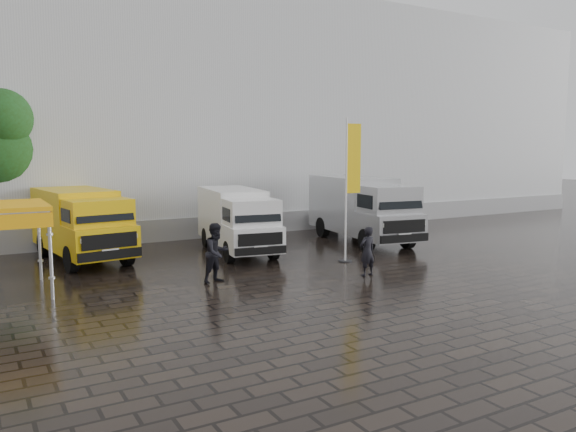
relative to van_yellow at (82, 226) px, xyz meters
name	(u,v)px	position (x,y,z in m)	size (l,w,h in m)	color
ground	(348,262)	(8.36, -5.14, -1.31)	(120.00, 120.00, 0.00)	black
exhibition_hall	(224,118)	(10.36, 10.86, 4.69)	(44.00, 16.00, 12.00)	silver
hall_plinth	(288,221)	(10.36, 2.81, -0.81)	(44.00, 0.15, 1.00)	gray
van_yellow	(82,226)	(0.00, 0.00, 0.00)	(2.18, 5.67, 2.62)	yellow
van_white	(237,222)	(5.65, -1.37, -0.05)	(1.93, 5.79, 2.51)	white
van_silver	(362,210)	(11.55, -1.74, 0.13)	(2.21, 6.63, 2.87)	silver
flagpole	(350,181)	(8.55, -4.95, 1.64)	(0.88, 0.50, 5.25)	black
wheelie_bin	(332,220)	(12.62, 2.23, -0.82)	(0.58, 0.58, 0.97)	black
person_front	(367,251)	(7.61, -7.23, -0.50)	(0.59, 0.39, 1.62)	black
person_tent	(217,253)	(3.01, -5.64, -0.38)	(0.90, 0.70, 1.86)	black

